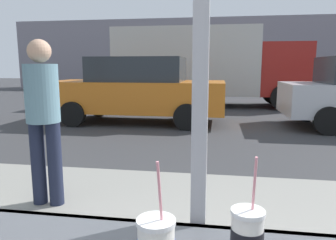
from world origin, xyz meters
The scene contains 7 objects.
ground_plane centered at (0.00, 8.00, 0.00)m, with size 60.00×60.00×0.00m, color #38383A.
sidewalk_strip centered at (0.00, 1.60, 0.06)m, with size 16.00×2.80×0.13m, color gray.
building_facade_far centered at (0.00, 20.58, 2.30)m, with size 28.00×1.20×4.61m, color gray.
soda_cup_left centered at (0.15, -0.14, 1.05)m, with size 0.09×0.09×0.30m.
parked_car_orange centered at (-2.10, 7.37, 0.89)m, with size 4.66×1.99×1.75m.
box_truck centered at (-0.48, 11.48, 1.61)m, with size 7.13×2.44×2.93m.
pedestrian centered at (-1.62, 1.86, 1.06)m, with size 0.32×0.32×1.63m.
Camera 1 is at (0.06, -0.96, 1.50)m, focal length 33.94 mm.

